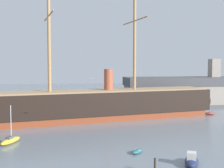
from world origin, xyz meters
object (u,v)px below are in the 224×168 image
object	(u,v)px
motorboat_foreground_right	(192,160)
motorboat_distant_centre	(102,106)
sailboat_mid_left	(10,140)
mooring_piling_left_pair	(155,166)
dockside_warehouse_right	(197,91)
dinghy_far_right	(210,113)
dinghy_near_centre	(137,151)
tall_ship	(94,105)
seagull_in_flight	(92,78)

from	to	relation	value
motorboat_foreground_right	motorboat_distant_centre	bearing A→B (deg)	96.35
sailboat_mid_left	mooring_piling_left_pair	bearing A→B (deg)	-39.50
sailboat_mid_left	dockside_warehouse_right	bearing A→B (deg)	38.11
motorboat_foreground_right	dinghy_far_right	size ratio (longest dim) A/B	1.67
motorboat_foreground_right	dockside_warehouse_right	size ratio (longest dim) A/B	0.09
dinghy_near_centre	dockside_warehouse_right	distance (m)	61.41
dockside_warehouse_right	sailboat_mid_left	bearing A→B (deg)	-141.89
tall_ship	motorboat_distant_centre	xyz separation A→B (m)	(4.24, 19.77, -3.27)
mooring_piling_left_pair	dockside_warehouse_right	xyz separation A→B (m)	(33.10, 59.85, 3.94)
tall_ship	sailboat_mid_left	distance (m)	26.30
dockside_warehouse_right	seagull_in_flight	size ratio (longest dim) A/B	39.82
tall_ship	mooring_piling_left_pair	distance (m)	37.92
motorboat_distant_centre	seagull_in_flight	distance (m)	41.63
motorboat_foreground_right	tall_ship	bearing A→B (deg)	106.36
dinghy_near_centre	tall_ship	bearing A→B (deg)	98.29
motorboat_foreground_right	sailboat_mid_left	size ratio (longest dim) A/B	0.72
sailboat_mid_left	motorboat_distant_centre	size ratio (longest dim) A/B	1.41
mooring_piling_left_pair	seagull_in_flight	distance (m)	21.46
motorboat_distant_centre	mooring_piling_left_pair	distance (m)	57.31
mooring_piling_left_pair	dinghy_near_centre	bearing A→B (deg)	92.07
mooring_piling_left_pair	dockside_warehouse_right	distance (m)	68.51
motorboat_foreground_right	motorboat_distant_centre	distance (m)	55.50
mooring_piling_left_pair	dockside_warehouse_right	bearing A→B (deg)	61.06
motorboat_distant_centre	mooring_piling_left_pair	xyz separation A→B (m)	(0.29, -57.30, 0.32)
dinghy_far_right	dockside_warehouse_right	world-z (taller)	dockside_warehouse_right
seagull_in_flight	tall_ship	bearing A→B (deg)	84.28
tall_ship	dinghy_far_right	size ratio (longest dim) A/B	25.97
dockside_warehouse_right	seagull_in_flight	bearing A→B (deg)	-133.15
motorboat_foreground_right	mooring_piling_left_pair	xyz separation A→B (m)	(-5.85, -2.14, 0.31)
seagull_in_flight	mooring_piling_left_pair	bearing A→B (deg)	-69.61
dinghy_far_right	motorboat_foreground_right	bearing A→B (deg)	-120.11
tall_ship	motorboat_foreground_right	distance (m)	37.03
dinghy_near_centre	dockside_warehouse_right	world-z (taller)	dockside_warehouse_right
tall_ship	mooring_piling_left_pair	xyz separation A→B (m)	(4.53, -37.54, -2.95)
dinghy_far_right	mooring_piling_left_pair	bearing A→B (deg)	-124.73
dinghy_near_centre	seagull_in_flight	bearing A→B (deg)	124.54
dinghy_near_centre	mooring_piling_left_pair	size ratio (longest dim) A/B	1.35
motorboat_distant_centre	seagull_in_flight	world-z (taller)	seagull_in_flight
dinghy_near_centre	seagull_in_flight	xyz separation A→B (m)	(-6.23, 9.04, 11.11)
motorboat_distant_centre	dinghy_far_right	bearing A→B (deg)	-30.22
motorboat_foreground_right	dockside_warehouse_right	xyz separation A→B (m)	(27.25, 57.71, 4.25)
dinghy_far_right	mooring_piling_left_pair	size ratio (longest dim) A/B	1.49
tall_ship	sailboat_mid_left	xyz separation A→B (m)	(-16.53, -20.17, -3.35)
dinghy_far_right	mooring_piling_left_pair	world-z (taller)	mooring_piling_left_pair
motorboat_distant_centre	dockside_warehouse_right	size ratio (longest dim) A/B	0.09
motorboat_distant_centre	mooring_piling_left_pair	bearing A→B (deg)	-89.71
motorboat_foreground_right	seagull_in_flight	size ratio (longest dim) A/B	3.57
dinghy_far_right	dockside_warehouse_right	xyz separation A→B (m)	(4.89, 19.15, 4.57)
dinghy_far_right	motorboat_distant_centre	size ratio (longest dim) A/B	0.61
sailboat_mid_left	seagull_in_flight	xyz separation A→B (m)	(14.53, 0.21, 10.85)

